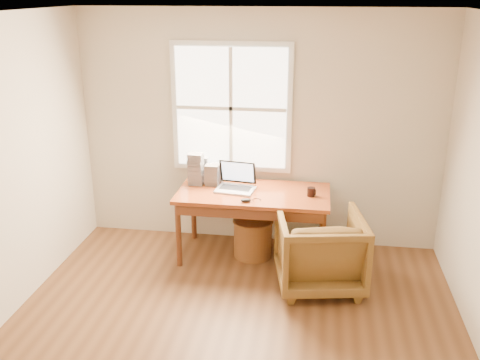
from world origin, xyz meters
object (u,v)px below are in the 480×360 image
object	(u,v)px
wicker_stool	(253,238)
cd_stack_a	(203,168)
laptop	(235,178)
coffee_mug	(311,192)
desk	(253,194)
armchair	(320,250)

from	to	relation	value
wicker_stool	cd_stack_a	size ratio (longest dim) A/B	1.67
laptop	cd_stack_a	world-z (taller)	laptop
laptop	cd_stack_a	xyz separation A→B (m)	(-0.42, 0.34, -0.02)
coffee_mug	cd_stack_a	world-z (taller)	cd_stack_a
desk	laptop	world-z (taller)	laptop
wicker_stool	cd_stack_a	world-z (taller)	cd_stack_a
armchair	cd_stack_a	size ratio (longest dim) A/B	3.36
laptop	cd_stack_a	distance (m)	0.54
wicker_stool	cd_stack_a	bearing A→B (deg)	151.27
armchair	coffee_mug	distance (m)	0.65
laptop	coffee_mug	size ratio (longest dim) A/B	4.38
coffee_mug	cd_stack_a	bearing A→B (deg)	166.38
laptop	cd_stack_a	size ratio (longest dim) A/B	1.63
armchair	cd_stack_a	xyz separation A→B (m)	(-1.34, 0.86, 0.50)
wicker_stool	laptop	xyz separation A→B (m)	(-0.19, 0.00, 0.69)
armchair	desk	bearing A→B (deg)	-46.17
desk	laptop	xyz separation A→B (m)	(-0.19, 0.00, 0.16)
coffee_mug	armchair	bearing A→B (deg)	-73.46
laptop	wicker_stool	bearing A→B (deg)	7.51
armchair	coffee_mug	xyz separation A→B (m)	(-0.11, 0.48, 0.42)
armchair	cd_stack_a	world-z (taller)	cd_stack_a
wicker_stool	coffee_mug	size ratio (longest dim) A/B	4.49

